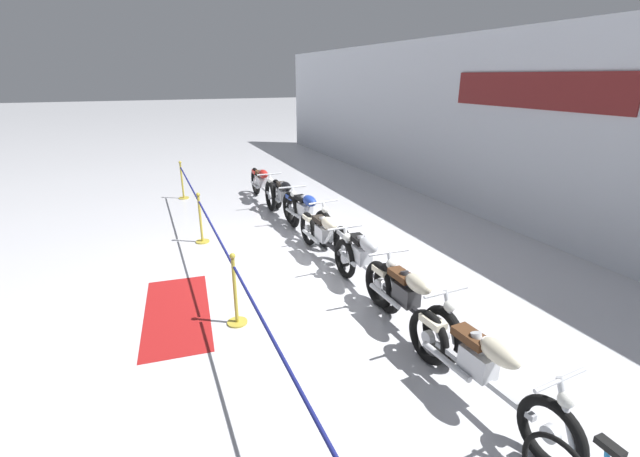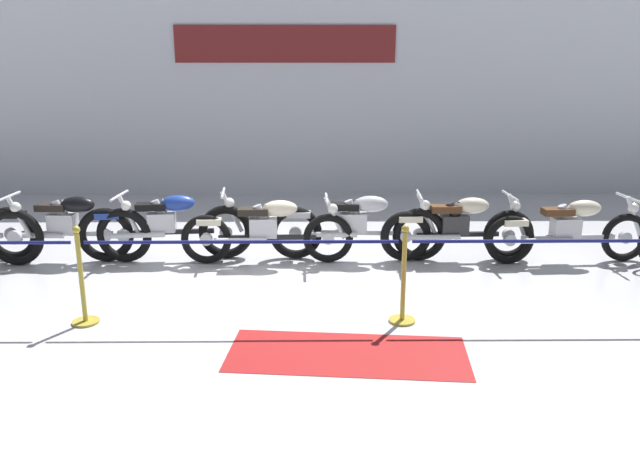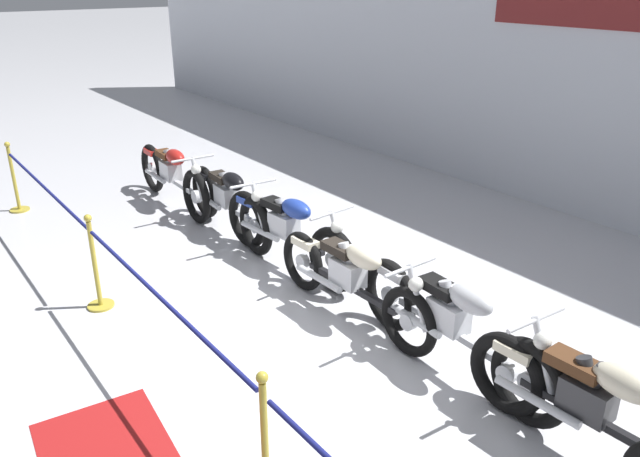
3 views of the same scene
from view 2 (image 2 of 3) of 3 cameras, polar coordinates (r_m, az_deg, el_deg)
name	(u,v)px [view 2 (image 2 of 3)]	position (r m, az deg, el deg)	size (l,w,h in m)	color
ground_plane	(260,276)	(8.04, -5.55, -4.30)	(120.00, 120.00, 0.00)	silver
back_wall	(278,89)	(12.71, -3.83, 12.58)	(28.00, 0.29, 4.20)	silver
motorcycle_black_1	(68,228)	(9.10, -22.08, 0.07)	(2.31, 0.62, 0.96)	black
motorcycle_blue_2	(167,227)	(8.75, -13.85, 0.18)	(2.37, 0.62, 0.95)	black
motorcycle_cream_3	(268,230)	(8.39, -4.78, -0.15)	(2.32, 0.62, 0.92)	black
motorcycle_silver_4	(358,227)	(8.52, 3.49, 0.17)	(2.44, 0.62, 0.95)	black
motorcycle_cream_5	(458,228)	(8.68, 12.54, 0.03)	(2.12, 0.62, 0.93)	black
motorcycle_cream_6	(570,230)	(9.04, 21.87, -0.11)	(2.28, 0.62, 0.91)	black
stanchion_far_left	(110,255)	(6.72, -18.69, -2.35)	(10.79, 0.28, 1.05)	gold
stanchion_mid_left	(83,291)	(6.94, -20.88, -5.35)	(0.28, 0.28, 1.05)	gold
stanchion_mid_right	(403,290)	(6.58, 7.61, -5.56)	(0.28, 0.28, 1.05)	gold
floor_banner	(347,354)	(5.97, 2.53, -11.36)	(2.24, 0.91, 0.01)	maroon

